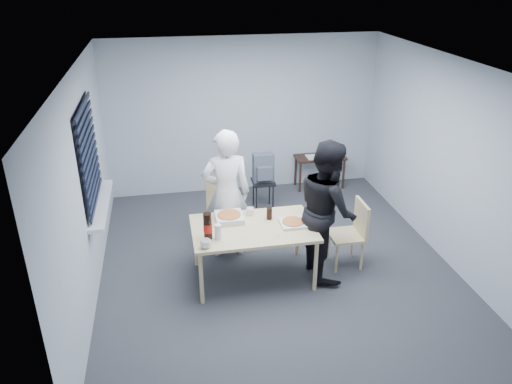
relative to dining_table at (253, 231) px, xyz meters
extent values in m
plane|color=#323238|center=(0.34, 0.24, -0.66)|extent=(5.00, 5.00, 0.00)
plane|color=white|center=(0.34, 0.24, 1.94)|extent=(5.00, 5.00, 0.00)
plane|color=#B0B8C2|center=(0.34, 2.74, 0.64)|extent=(4.50, 0.00, 4.50)
plane|color=#B0B8C2|center=(0.34, -2.26, 0.64)|extent=(4.50, 0.00, 4.50)
plane|color=#B0B8C2|center=(-1.91, 0.24, 0.64)|extent=(0.00, 5.00, 5.00)
plane|color=#B0B8C2|center=(2.59, 0.24, 0.64)|extent=(0.00, 5.00, 5.00)
plane|color=black|center=(-1.89, 0.64, 0.89)|extent=(0.00, 1.30, 1.30)
cube|color=black|center=(-1.86, 0.64, 0.89)|extent=(0.04, 1.30, 1.25)
cube|color=silver|center=(-1.82, 0.64, 0.22)|extent=(0.18, 1.42, 0.05)
cube|color=tan|center=(0.00, 0.00, 0.04)|extent=(1.48, 0.94, 0.04)
cylinder|color=tan|center=(-0.68, -0.41, -0.32)|extent=(0.05, 0.05, 0.68)
cylinder|color=tan|center=(-0.68, 0.41, -0.32)|extent=(0.05, 0.05, 0.68)
cylinder|color=tan|center=(0.68, -0.41, -0.32)|extent=(0.05, 0.05, 0.68)
cylinder|color=tan|center=(0.68, 0.41, -0.32)|extent=(0.05, 0.05, 0.68)
cube|color=tan|center=(-0.25, 0.93, -0.23)|extent=(0.42, 0.42, 0.04)
cube|color=tan|center=(-0.25, 1.12, 0.01)|extent=(0.42, 0.04, 0.44)
cylinder|color=tan|center=(-0.42, 0.76, -0.46)|extent=(0.03, 0.03, 0.41)
cylinder|color=tan|center=(-0.42, 1.10, -0.46)|extent=(0.03, 0.03, 0.41)
cylinder|color=tan|center=(-0.08, 0.76, -0.46)|extent=(0.03, 0.03, 0.41)
cylinder|color=tan|center=(-0.08, 1.10, -0.46)|extent=(0.03, 0.03, 0.41)
cube|color=tan|center=(1.23, 0.07, -0.23)|extent=(0.42, 0.42, 0.04)
cube|color=tan|center=(1.42, 0.07, 0.01)|extent=(0.04, 0.42, 0.44)
cylinder|color=tan|center=(1.06, -0.10, -0.46)|extent=(0.03, 0.03, 0.41)
cylinder|color=tan|center=(1.06, 0.24, -0.46)|extent=(0.03, 0.03, 0.41)
cylinder|color=tan|center=(1.40, -0.10, -0.46)|extent=(0.03, 0.03, 0.41)
cylinder|color=tan|center=(1.40, 0.24, -0.46)|extent=(0.03, 0.03, 0.41)
imported|color=silver|center=(-0.24, 0.63, 0.22)|extent=(0.65, 0.42, 1.77)
imported|color=black|center=(0.92, -0.02, 0.22)|extent=(0.47, 0.86, 1.77)
cube|color=#362019|center=(1.65, 2.52, -0.11)|extent=(0.86, 0.38, 0.04)
cylinder|color=#362019|center=(1.26, 2.37, -0.39)|extent=(0.04, 0.04, 0.54)
cylinder|color=#362019|center=(1.26, 2.67, -0.39)|extent=(0.04, 0.04, 0.54)
cylinder|color=#362019|center=(2.04, 2.37, -0.39)|extent=(0.04, 0.04, 0.54)
cylinder|color=#362019|center=(2.04, 2.67, -0.39)|extent=(0.04, 0.04, 0.54)
cube|color=black|center=(0.51, 1.87, -0.20)|extent=(0.35, 0.35, 0.04)
cylinder|color=black|center=(0.37, 1.74, -0.44)|extent=(0.04, 0.04, 0.45)
cylinder|color=black|center=(0.37, 2.01, -0.44)|extent=(0.04, 0.04, 0.45)
cylinder|color=black|center=(0.64, 1.74, -0.44)|extent=(0.04, 0.04, 0.45)
cylinder|color=black|center=(0.64, 2.01, -0.44)|extent=(0.04, 0.04, 0.45)
cube|color=slate|center=(0.51, 1.87, 0.05)|extent=(0.32, 0.17, 0.45)
cube|color=slate|center=(0.51, 1.75, -0.01)|extent=(0.24, 0.06, 0.22)
cube|color=silver|center=(-0.26, 0.23, 0.08)|extent=(0.34, 0.34, 0.04)
cube|color=silver|center=(-0.26, 0.23, 0.11)|extent=(0.34, 0.34, 0.04)
cylinder|color=#CC7F38|center=(-0.26, 0.23, 0.14)|extent=(0.29, 0.29, 0.01)
cube|color=silver|center=(0.49, -0.02, 0.08)|extent=(0.31, 0.31, 0.03)
cylinder|color=#CC7F38|center=(0.49, -0.02, 0.10)|extent=(0.26, 0.26, 0.01)
imported|color=white|center=(-0.61, -0.37, 0.11)|extent=(0.17, 0.17, 0.10)
imported|color=white|center=(0.02, 0.32, 0.11)|extent=(0.10, 0.10, 0.09)
cylinder|color=black|center=(0.24, 0.17, 0.14)|extent=(0.08, 0.08, 0.16)
cylinder|color=black|center=(-0.56, -0.18, 0.22)|extent=(0.10, 0.10, 0.33)
cylinder|color=red|center=(-0.56, -0.18, 0.20)|extent=(0.10, 0.10, 0.11)
cylinder|color=silver|center=(-0.45, -0.20, 0.15)|extent=(0.09, 0.09, 0.18)
torus|color=red|center=(0.25, -0.28, 0.06)|extent=(0.06, 0.06, 0.00)
cube|color=white|center=(1.50, 2.50, -0.09)|extent=(0.24, 0.30, 0.00)
cube|color=black|center=(1.87, 2.52, -0.06)|extent=(0.16, 0.13, 0.06)
camera|label=1|loc=(-0.96, -5.20, 2.99)|focal=35.00mm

